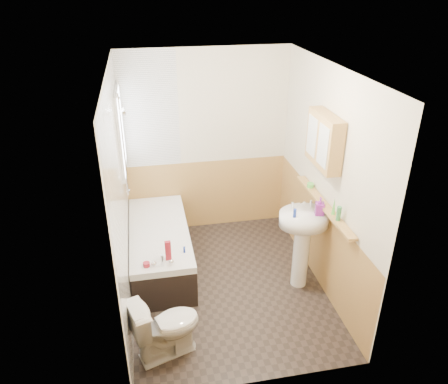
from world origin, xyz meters
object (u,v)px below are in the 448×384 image
at_px(toilet, 166,326).
at_px(medicine_cabinet, 324,140).
at_px(pine_shelf, 324,205).
at_px(sink, 303,234).
at_px(bathtub, 160,247).

height_order(toilet, medicine_cabinet, medicine_cabinet).
bearing_deg(pine_shelf, medicine_cabinet, 104.74).
bearing_deg(sink, toilet, -147.09).
bearing_deg(medicine_cabinet, toilet, -154.58).
height_order(toilet, sink, sink).
xyz_separation_m(bathtub, medicine_cabinet, (1.74, -0.58, 1.47)).
xyz_separation_m(toilet, pine_shelf, (1.80, 0.74, 0.73)).
xyz_separation_m(toilet, medicine_cabinet, (1.77, 0.84, 1.42)).
xyz_separation_m(sink, pine_shelf, (0.20, -0.02, 0.37)).
bearing_deg(sink, bathtub, 164.50).
bearing_deg(toilet, sink, -82.78).
bearing_deg(medicine_cabinet, pine_shelf, -75.26).
relative_size(bathtub, pine_shelf, 1.18).
bearing_deg(sink, pine_shelf, 1.85).
bearing_deg(toilet, bathtub, -19.29).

